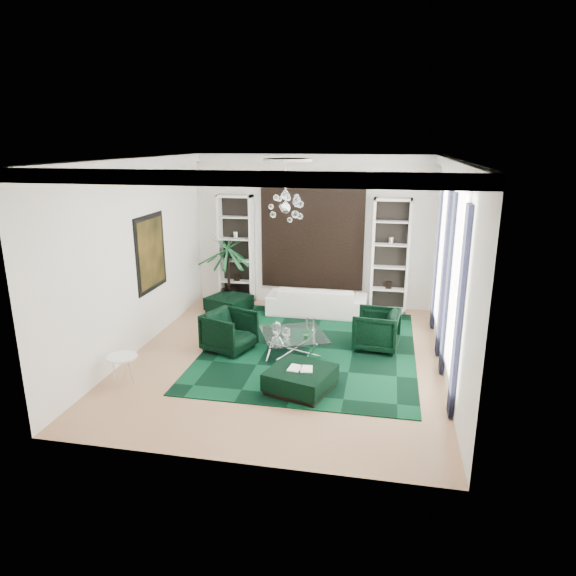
% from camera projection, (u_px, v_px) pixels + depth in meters
% --- Properties ---
extents(floor, '(6.00, 7.00, 0.02)m').
position_uv_depth(floor, '(285.00, 358.00, 10.11)').
color(floor, tan).
rests_on(floor, ground).
extents(ceiling, '(6.00, 7.00, 0.02)m').
position_uv_depth(ceiling, '(285.00, 158.00, 9.05)').
color(ceiling, white).
rests_on(ceiling, ground).
extents(wall_back, '(6.00, 0.02, 3.80)m').
position_uv_depth(wall_back, '(312.00, 232.00, 12.89)').
color(wall_back, white).
rests_on(wall_back, ground).
extents(wall_front, '(6.00, 0.02, 3.80)m').
position_uv_depth(wall_front, '(228.00, 329.00, 6.27)').
color(wall_front, white).
rests_on(wall_front, ground).
extents(wall_left, '(0.02, 7.00, 3.80)m').
position_uv_depth(wall_left, '(136.00, 257.00, 10.14)').
color(wall_left, white).
rests_on(wall_left, ground).
extents(wall_right, '(0.02, 7.00, 3.80)m').
position_uv_depth(wall_right, '(452.00, 271.00, 9.02)').
color(wall_right, white).
rests_on(wall_right, ground).
extents(crown_molding, '(6.00, 7.00, 0.18)m').
position_uv_depth(crown_molding, '(285.00, 165.00, 9.08)').
color(crown_molding, white).
rests_on(crown_molding, ceiling).
extents(ceiling_medallion, '(0.90, 0.90, 0.05)m').
position_uv_depth(ceiling_medallion, '(288.00, 160.00, 9.34)').
color(ceiling_medallion, white).
rests_on(ceiling_medallion, ceiling).
extents(tapestry, '(2.50, 0.06, 2.80)m').
position_uv_depth(tapestry, '(312.00, 232.00, 12.84)').
color(tapestry, black).
rests_on(tapestry, wall_back).
extents(shelving_left, '(0.90, 0.38, 2.80)m').
position_uv_depth(shelving_left, '(236.00, 250.00, 13.20)').
color(shelving_left, white).
rests_on(shelving_left, floor).
extents(shelving_right, '(0.90, 0.38, 2.80)m').
position_uv_depth(shelving_right, '(390.00, 256.00, 12.48)').
color(shelving_right, white).
rests_on(shelving_right, floor).
extents(painting, '(0.04, 1.30, 1.60)m').
position_uv_depth(painting, '(151.00, 253.00, 10.71)').
color(painting, black).
rests_on(painting, wall_left).
extents(window_near, '(0.03, 1.10, 2.90)m').
position_uv_depth(window_near, '(457.00, 285.00, 8.18)').
color(window_near, white).
rests_on(window_near, wall_right).
extents(curtain_near_a, '(0.07, 0.30, 3.25)m').
position_uv_depth(curtain_near_a, '(459.00, 315.00, 7.52)').
color(curtain_near_a, black).
rests_on(curtain_near_a, floor).
extents(curtain_near_b, '(0.07, 0.30, 3.25)m').
position_uv_depth(curtain_near_b, '(448.00, 286.00, 8.99)').
color(curtain_near_b, black).
rests_on(curtain_near_b, floor).
extents(window_far, '(0.03, 1.10, 2.90)m').
position_uv_depth(window_far, '(443.00, 253.00, 10.44)').
color(window_far, white).
rests_on(window_far, wall_right).
extents(curtain_far_a, '(0.07, 0.30, 3.25)m').
position_uv_depth(curtain_far_a, '(444.00, 274.00, 9.78)').
color(curtain_far_a, black).
rests_on(curtain_far_a, floor).
extents(curtain_far_b, '(0.07, 0.30, 3.25)m').
position_uv_depth(curtain_far_b, '(437.00, 257.00, 11.25)').
color(curtain_far_b, black).
rests_on(curtain_far_b, floor).
extents(rug, '(4.20, 5.00, 0.02)m').
position_uv_depth(rug, '(310.00, 348.00, 10.54)').
color(rug, black).
rests_on(rug, floor).
extents(sofa, '(2.40, 0.95, 0.70)m').
position_uv_depth(sofa, '(317.00, 300.00, 12.51)').
color(sofa, white).
rests_on(sofa, floor).
extents(armchair_left, '(1.14, 1.12, 0.81)m').
position_uv_depth(armchair_left, '(229.00, 332.00, 10.33)').
color(armchair_left, black).
rests_on(armchair_left, floor).
extents(armchair_right, '(0.99, 0.97, 0.81)m').
position_uv_depth(armchair_right, '(376.00, 330.00, 10.43)').
color(armchair_right, black).
rests_on(armchair_right, floor).
extents(coffee_table, '(1.58, 1.58, 0.41)m').
position_uv_depth(coffee_table, '(294.00, 344.00, 10.23)').
color(coffee_table, white).
rests_on(coffee_table, floor).
extents(ottoman_side, '(1.15, 1.15, 0.40)m').
position_uv_depth(ottoman_side, '(229.00, 304.00, 12.71)').
color(ottoman_side, black).
rests_on(ottoman_side, floor).
extents(ottoman_front, '(1.25, 1.25, 0.40)m').
position_uv_depth(ottoman_front, '(301.00, 380.00, 8.71)').
color(ottoman_front, black).
rests_on(ottoman_front, floor).
extents(book, '(0.42, 0.28, 0.03)m').
position_uv_depth(book, '(301.00, 368.00, 8.65)').
color(book, white).
rests_on(book, ottoman_front).
extents(side_table, '(0.64, 0.64, 0.50)m').
position_uv_depth(side_table, '(123.00, 370.00, 8.96)').
color(side_table, white).
rests_on(side_table, floor).
extents(palm, '(1.70, 1.70, 2.40)m').
position_uv_depth(palm, '(228.00, 259.00, 13.06)').
color(palm, '#1C5B2F').
rests_on(palm, floor).
extents(chandelier, '(0.95, 0.95, 0.72)m').
position_uv_depth(chandelier, '(286.00, 208.00, 9.89)').
color(chandelier, white).
rests_on(chandelier, ceiling).
extents(table_plant, '(0.15, 0.13, 0.24)m').
position_uv_depth(table_plant, '(307.00, 334.00, 9.85)').
color(table_plant, '#1C5B2F').
rests_on(table_plant, coffee_table).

